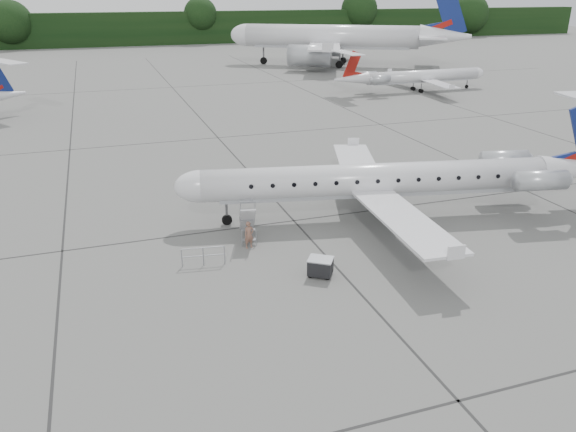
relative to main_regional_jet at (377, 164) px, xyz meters
name	(u,v)px	position (x,y,z in m)	size (l,w,h in m)	color
ground	(449,259)	(1.15, -6.57, -3.51)	(320.00, 320.00, 0.00)	slate
treeline	(157,28)	(1.15, 123.43, 0.49)	(260.00, 4.00, 8.00)	black
main_regional_jet	(377,164)	(0.00, 0.00, 0.00)	(27.34, 19.68, 7.01)	silver
airstair	(247,221)	(-8.33, -0.53, -2.41)	(0.85, 2.29, 2.20)	silver
passenger	(249,235)	(-8.59, -1.80, -2.73)	(0.56, 0.37, 1.55)	brown
safety_railing	(203,257)	(-11.41, -3.11, -3.01)	(2.20, 0.08, 1.00)	gray
baggage_cart	(320,267)	(-6.08, -6.15, -3.00)	(1.16, 0.94, 1.01)	black
bg_narrowbody	(331,25)	(26.55, 70.12, 3.79)	(40.62, 29.25, 14.58)	silver
bg_regional_right	(424,70)	(27.89, 40.09, -0.60)	(22.13, 15.93, 5.81)	silver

